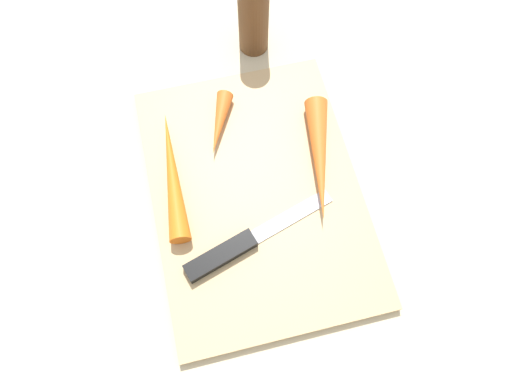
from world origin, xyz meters
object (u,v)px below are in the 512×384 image
at_px(knife, 231,250).
at_px(cutting_board, 256,194).
at_px(carrot_medium, 320,158).
at_px(pepper_grinder, 253,13).
at_px(carrot_longest, 172,174).
at_px(carrot_shortest, 219,123).

bearing_deg(knife, cutting_board, 37.72).
xyz_separation_m(carrot_medium, pepper_grinder, (-0.21, -0.04, 0.04)).
relative_size(cutting_board, pepper_grinder, 2.76).
height_order(cutting_board, carrot_longest, carrot_longest).
height_order(cutting_board, carrot_shortest, carrot_shortest).
xyz_separation_m(cutting_board, pepper_grinder, (-0.23, 0.05, 0.06)).
relative_size(cutting_board, carrot_longest, 2.05).
bearing_deg(cutting_board, carrot_longest, -113.85).
bearing_deg(carrot_shortest, carrot_medium, 76.23).
relative_size(carrot_longest, carrot_medium, 1.07).
height_order(knife, carrot_shortest, carrot_shortest).
bearing_deg(knife, pepper_grinder, 54.35).
relative_size(carrot_shortest, pepper_grinder, 0.69).
height_order(knife, carrot_longest, carrot_longest).
height_order(carrot_medium, pepper_grinder, pepper_grinder).
bearing_deg(carrot_shortest, pepper_grinder, 171.54).
distance_m(carrot_longest, carrot_medium, 0.19).
height_order(knife, pepper_grinder, pepper_grinder).
xyz_separation_m(cutting_board, knife, (0.07, -0.05, 0.01)).
xyz_separation_m(cutting_board, carrot_shortest, (-0.10, -0.03, 0.02)).
distance_m(carrot_medium, pepper_grinder, 0.22).
bearing_deg(carrot_longest, carrot_medium, -93.89).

